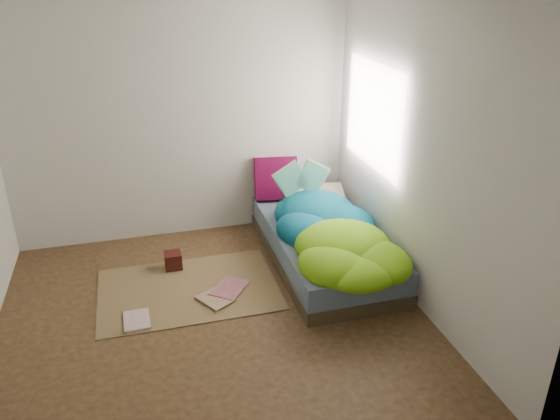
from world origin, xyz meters
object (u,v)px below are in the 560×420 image
at_px(bed, 324,246).
at_px(floor_book_a, 124,323).
at_px(open_book, 302,169).
at_px(floor_book_b, 217,286).
at_px(pillow_magenta, 276,178).
at_px(wooden_box, 173,260).

distance_m(bed, floor_book_a, 2.03).
relative_size(open_book, floor_book_a, 1.66).
bearing_deg(floor_book_b, open_book, 70.89).
bearing_deg(bed, floor_book_a, -164.09).
height_order(pillow_magenta, floor_book_b, pillow_magenta).
relative_size(bed, floor_book_a, 6.90).
bearing_deg(bed, pillow_magenta, 105.28).
height_order(bed, floor_book_a, bed).
bearing_deg(open_book, pillow_magenta, 106.69).
distance_m(wooden_box, floor_book_b, 0.58).
height_order(pillow_magenta, floor_book_a, pillow_magenta).
distance_m(pillow_magenta, open_book, 0.55).
bearing_deg(pillow_magenta, bed, -66.17).
relative_size(bed, wooden_box, 12.51).
distance_m(open_book, floor_book_a, 2.25).
relative_size(bed, floor_book_b, 5.76).
bearing_deg(open_book, floor_book_a, -152.93).
bearing_deg(bed, floor_book_b, -169.09).
xyz_separation_m(open_book, wooden_box, (-1.36, -0.20, -0.73)).
bearing_deg(wooden_box, pillow_magenta, 28.49).
distance_m(open_book, wooden_box, 1.56).
height_order(wooden_box, floor_book_b, wooden_box).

